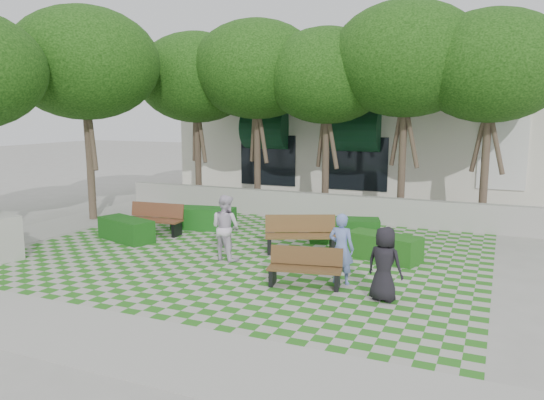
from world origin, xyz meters
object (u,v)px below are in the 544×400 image
at_px(hedge_east, 383,247).
at_px(person_white, 226,227).
at_px(person_dark, 384,264).
at_px(bench_east, 305,268).
at_px(bench_west, 155,219).
at_px(hedge_midleft, 204,218).
at_px(person_blue, 341,249).
at_px(hedge_west, 126,230).
at_px(bench_mid, 301,235).
at_px(hedge_midright, 345,230).

distance_m(hedge_east, person_white, 4.02).
distance_m(hedge_east, person_dark, 3.06).
height_order(bench_east, bench_west, bench_west).
distance_m(bench_west, hedge_midleft, 1.58).
xyz_separation_m(bench_west, person_blue, (6.59, -2.34, 0.33)).
distance_m(bench_west, hedge_west, 1.07).
xyz_separation_m(bench_mid, hedge_midright, (0.75, 1.58, -0.13)).
relative_size(bench_east, hedge_midright, 0.84).
bearing_deg(hedge_east, bench_west, 179.50).
height_order(hedge_east, hedge_midright, hedge_midright).
bearing_deg(hedge_east, bench_mid, -175.01).
relative_size(person_blue, person_dark, 1.04).
height_order(bench_west, person_white, person_white).
bearing_deg(person_blue, bench_mid, -47.21).
xyz_separation_m(bench_east, bench_west, (-5.94, 2.81, 0.05)).
distance_m(hedge_midleft, person_dark, 7.90).
height_order(person_dark, person_white, person_white).
xyz_separation_m(bench_east, person_dark, (1.73, -0.21, 0.35)).
height_order(hedge_midleft, hedge_west, hedge_midleft).
relative_size(hedge_midright, person_white, 1.18).
distance_m(bench_mid, hedge_midleft, 4.13).
bearing_deg(bench_mid, hedge_west, 164.28).
xyz_separation_m(bench_mid, hedge_midleft, (-3.86, 1.46, -0.13)).
xyz_separation_m(bench_east, hedge_midleft, (-4.92, 4.02, -0.05)).
xyz_separation_m(bench_east, hedge_west, (-6.19, 1.77, -0.08)).
bearing_deg(hedge_midleft, bench_east, -39.20).
xyz_separation_m(hedge_east, hedge_west, (-7.29, -0.97, -0.00)).
bearing_deg(bench_west, person_white, -31.20).
xyz_separation_m(hedge_east, person_blue, (-0.45, -2.28, 0.45)).
height_order(hedge_midright, person_blue, person_blue).
distance_m(bench_east, person_dark, 1.78).
bearing_deg(hedge_west, person_white, -9.71).
distance_m(bench_east, person_white, 2.84).
distance_m(bench_west, hedge_midright, 5.78).
bearing_deg(hedge_midleft, hedge_west, -119.44).
height_order(bench_west, hedge_midleft, bench_west).
relative_size(hedge_east, hedge_midright, 0.95).
xyz_separation_m(hedge_midright, hedge_midleft, (-4.61, -0.12, 0.00)).
bearing_deg(bench_west, bench_mid, -8.04).
xyz_separation_m(bench_west, person_white, (3.38, -1.66, 0.38)).
relative_size(bench_east, person_blue, 1.05).
distance_m(hedge_east, hedge_midright, 1.98).
relative_size(bench_east, bench_west, 0.90).
relative_size(bench_east, hedge_midleft, 0.83).
relative_size(hedge_west, person_blue, 1.18).
height_order(bench_east, hedge_midleft, bench_east).
relative_size(hedge_east, person_blue, 1.19).
bearing_deg(hedge_midright, person_dark, -64.87).
xyz_separation_m(hedge_east, hedge_midleft, (-6.02, 1.27, 0.02)).
distance_m(hedge_east, hedge_midleft, 6.15).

